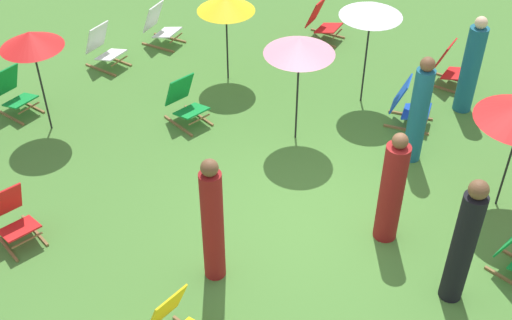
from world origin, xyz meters
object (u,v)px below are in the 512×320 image
at_px(deckchair_12, 13,93).
at_px(umbrella_0, 300,46).
at_px(person_0, 392,191).
at_px(deckchair_11, 104,48).
at_px(deckchair_15, 322,22).
at_px(person_4, 419,112).
at_px(person_2, 463,244).
at_px(deckchair_8, 408,105).
at_px(umbrella_3, 371,9).
at_px(deckchair_6, 13,217).
at_px(person_3, 471,68).
at_px(deckchair_10, 449,67).
at_px(umbrella_2, 226,3).
at_px(person_1, 213,223).
at_px(deckchair_4, 185,102).
at_px(deckchair_0, 160,26).
at_px(umbrella_1, 31,40).

height_order(deckchair_12, umbrella_0, umbrella_0).
bearing_deg(person_0, deckchair_12, 65.81).
bearing_deg(deckchair_11, deckchair_15, -43.08).
distance_m(deckchair_12, person_4, 6.75).
xyz_separation_m(umbrella_0, person_2, (-1.54, -3.44, -0.79)).
bearing_deg(deckchair_8, deckchair_15, 42.02).
bearing_deg(umbrella_3, deckchair_6, 160.59).
relative_size(deckchair_11, person_3, 0.47).
relative_size(deckchair_15, person_3, 0.47).
height_order(deckchair_10, deckchair_12, same).
bearing_deg(umbrella_2, person_0, -113.22).
bearing_deg(umbrella_0, person_0, -115.97).
bearing_deg(person_1, umbrella_3, 18.66).
bearing_deg(person_4, person_3, 131.62).
distance_m(person_1, person_3, 5.59).
xyz_separation_m(deckchair_11, umbrella_2, (1.05, -2.15, 1.14)).
distance_m(deckchair_12, person_2, 7.77).
height_order(deckchair_4, umbrella_2, umbrella_2).
height_order(umbrella_3, person_3, umbrella_3).
bearing_deg(deckchair_0, person_3, -85.93).
xyz_separation_m(umbrella_0, person_4, (0.67, -1.76, -0.83)).
height_order(deckchair_10, umbrella_3, umbrella_3).
relative_size(deckchair_15, umbrella_2, 0.50).
xyz_separation_m(deckchair_6, deckchair_12, (1.91, 2.53, 0.00)).
bearing_deg(deckchair_6, umbrella_3, -7.94).
distance_m(deckchair_11, umbrella_2, 2.65).
distance_m(deckchair_15, umbrella_0, 3.67).
distance_m(deckchair_4, person_2, 5.28).
distance_m(deckchair_15, person_2, 6.78).
bearing_deg(deckchair_15, umbrella_1, 152.43).
distance_m(deckchair_11, deckchair_15, 4.32).
bearing_deg(deckchair_4, person_0, -85.23).
distance_m(deckchair_6, person_3, 7.57).
xyz_separation_m(deckchair_15, umbrella_1, (-5.35, 1.90, 1.30)).
bearing_deg(deckchair_12, deckchair_15, -28.15).
relative_size(deckchair_0, person_1, 0.44).
distance_m(deckchair_6, deckchair_15, 7.29).
height_order(deckchair_6, umbrella_0, umbrella_0).
bearing_deg(person_0, person_1, 109.53).
bearing_deg(person_1, deckchair_15, 32.97).
bearing_deg(person_0, deckchair_8, -12.92).
bearing_deg(deckchair_6, deckchair_10, -11.14).
distance_m(deckchair_8, person_4, 1.07).
bearing_deg(deckchair_0, umbrella_0, -114.00).
height_order(deckchair_10, person_2, person_2).
bearing_deg(deckchair_11, deckchair_4, -104.41).
xyz_separation_m(deckchair_0, deckchair_10, (2.06, -5.22, 0.00)).
bearing_deg(umbrella_1, umbrella_2, -24.19).
bearing_deg(person_4, deckchair_10, 145.59).
relative_size(deckchair_11, umbrella_3, 0.44).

